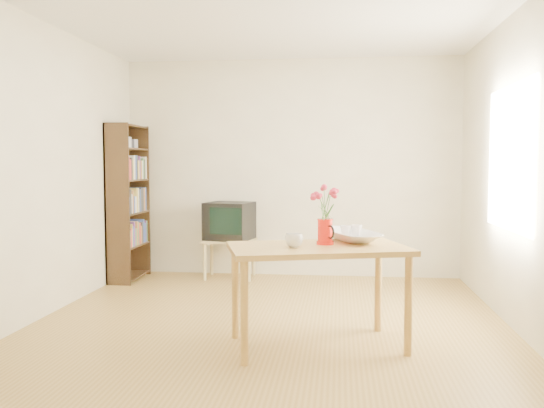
# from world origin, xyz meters

# --- Properties ---
(room) EXTENTS (4.50, 4.50, 4.50)m
(room) POSITION_xyz_m (0.03, 0.00, 1.30)
(room) COLOR olive
(room) RESTS_ON ground
(table) EXTENTS (1.43, 1.05, 0.75)m
(table) POSITION_xyz_m (0.43, -0.48, 0.66)
(table) COLOR #A47938
(table) RESTS_ON ground
(tv_stand) EXTENTS (0.60, 0.45, 0.46)m
(tv_stand) POSITION_xyz_m (-0.70, 1.97, 0.39)
(tv_stand) COLOR tan
(tv_stand) RESTS_ON ground
(bookshelf) EXTENTS (0.28, 0.70, 1.80)m
(bookshelf) POSITION_xyz_m (-1.85, 1.75, 0.84)
(bookshelf) COLOR black
(bookshelf) RESTS_ON ground
(pitcher) EXTENTS (0.14, 0.19, 0.19)m
(pitcher) POSITION_xyz_m (0.48, -0.39, 0.84)
(pitcher) COLOR red
(pitcher) RESTS_ON table
(flowers) EXTENTS (0.22, 0.22, 0.31)m
(flowers) POSITION_xyz_m (0.48, -0.39, 1.09)
(flowers) COLOR #C12D48
(flowers) RESTS_ON pitcher
(mug) EXTENTS (0.18, 0.18, 0.10)m
(mug) POSITION_xyz_m (0.26, -0.57, 0.80)
(mug) COLOR white
(mug) RESTS_ON table
(bowl) EXTENTS (0.62, 0.62, 0.45)m
(bowl) POSITION_xyz_m (0.67, -0.15, 0.97)
(bowl) COLOR white
(bowl) RESTS_ON table
(teacup_a) EXTENTS (0.10, 0.10, 0.07)m
(teacup_a) POSITION_xyz_m (0.63, -0.15, 0.93)
(teacup_a) COLOR white
(teacup_a) RESTS_ON bowl
(teacup_b) EXTENTS (0.11, 0.11, 0.07)m
(teacup_b) POSITION_xyz_m (0.72, -0.13, 0.93)
(teacup_b) COLOR white
(teacup_b) RESTS_ON bowl
(television) EXTENTS (0.59, 0.56, 0.44)m
(television) POSITION_xyz_m (-0.70, 1.98, 0.68)
(television) COLOR black
(television) RESTS_ON tv_stand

